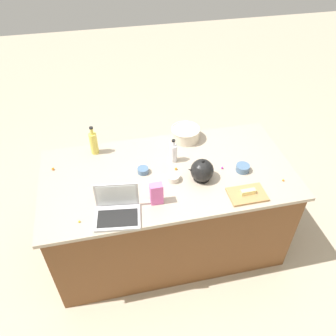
% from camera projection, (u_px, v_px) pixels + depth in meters
% --- Properties ---
extents(ground_plane, '(12.00, 12.00, 0.00)m').
position_uv_depth(ground_plane, '(168.00, 241.00, 3.28)').
color(ground_plane, '#B7A88E').
extents(island_counter, '(1.99, 1.00, 0.90)m').
position_uv_depth(island_counter, '(168.00, 210.00, 2.98)').
color(island_counter, brown).
rests_on(island_counter, ground).
extents(laptop, '(0.34, 0.27, 0.22)m').
position_uv_depth(laptop, '(117.00, 210.00, 2.33)').
color(laptop, '#B7B7BC').
rests_on(laptop, island_counter).
extents(mixing_bowl_large, '(0.26, 0.26, 0.11)m').
position_uv_depth(mixing_bowl_large, '(186.00, 133.00, 2.98)').
color(mixing_bowl_large, beige).
rests_on(mixing_bowl_large, island_counter).
extents(bottle_vinegar, '(0.06, 0.06, 0.21)m').
position_uv_depth(bottle_vinegar, '(173.00, 153.00, 2.74)').
color(bottle_vinegar, white).
rests_on(bottle_vinegar, island_counter).
extents(bottle_oil, '(0.07, 0.07, 0.26)m').
position_uv_depth(bottle_oil, '(94.00, 143.00, 2.81)').
color(bottle_oil, '#DBC64C').
rests_on(bottle_oil, island_counter).
extents(kettle, '(0.21, 0.18, 0.20)m').
position_uv_depth(kettle, '(202.00, 171.00, 2.58)').
color(kettle, black).
rests_on(kettle, island_counter).
extents(cutting_board, '(0.27, 0.18, 0.02)m').
position_uv_depth(cutting_board, '(247.00, 194.00, 2.49)').
color(cutting_board, '#AD7F4C').
rests_on(cutting_board, island_counter).
extents(butter_stick_left, '(0.11, 0.04, 0.04)m').
position_uv_depth(butter_stick_left, '(248.00, 192.00, 2.47)').
color(butter_stick_left, '#F4E58C').
rests_on(butter_stick_left, cutting_board).
extents(ramekin_small, '(0.11, 0.11, 0.05)m').
position_uv_depth(ramekin_small, '(243.00, 168.00, 2.68)').
color(ramekin_small, slate).
rests_on(ramekin_small, island_counter).
extents(ramekin_medium, '(0.09, 0.09, 0.04)m').
position_uv_depth(ramekin_medium, '(143.00, 170.00, 2.67)').
color(ramekin_medium, slate).
rests_on(ramekin_medium, island_counter).
extents(ramekin_wide, '(0.10, 0.10, 0.05)m').
position_uv_depth(ramekin_wide, '(173.00, 178.00, 2.60)').
color(ramekin_wide, beige).
rests_on(ramekin_wide, island_counter).
extents(candy_bag, '(0.09, 0.06, 0.17)m').
position_uv_depth(candy_bag, '(156.00, 194.00, 2.39)').
color(candy_bag, pink).
rests_on(candy_bag, island_counter).
extents(candy_0, '(0.02, 0.02, 0.02)m').
position_uv_depth(candy_0, '(176.00, 169.00, 2.70)').
color(candy_0, orange).
rests_on(candy_0, island_counter).
extents(candy_1, '(0.02, 0.02, 0.02)m').
position_uv_depth(candy_1, '(222.00, 168.00, 2.71)').
color(candy_1, '#CC3399').
rests_on(candy_1, island_counter).
extents(candy_2, '(0.02, 0.02, 0.02)m').
position_uv_depth(candy_2, '(53.00, 169.00, 2.70)').
color(candy_2, orange).
rests_on(candy_2, island_counter).
extents(candy_3, '(0.02, 0.02, 0.02)m').
position_uv_depth(candy_3, '(283.00, 180.00, 2.61)').
color(candy_3, orange).
rests_on(candy_3, island_counter).
extents(candy_4, '(0.01, 0.01, 0.01)m').
position_uv_depth(candy_4, '(79.00, 222.00, 2.30)').
color(candy_4, yellow).
rests_on(candy_4, island_counter).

